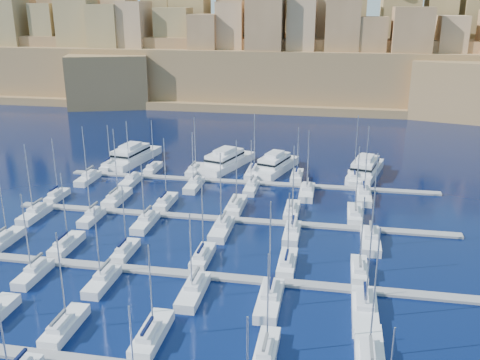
% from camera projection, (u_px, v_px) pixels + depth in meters
% --- Properties ---
extents(ground, '(600.00, 600.00, 0.00)m').
position_uv_depth(ground, '(215.00, 242.00, 91.15)').
color(ground, black).
rests_on(ground, ground).
extents(pontoon_mid_near, '(84.00, 2.00, 0.40)m').
position_uv_depth(pontoon_mid_near, '(197.00, 275.00, 79.90)').
color(pontoon_mid_near, slate).
rests_on(pontoon_mid_near, ground).
extents(pontoon_mid_far, '(84.00, 2.00, 0.40)m').
position_uv_depth(pontoon_mid_far, '(227.00, 219.00, 100.42)').
color(pontoon_mid_far, slate).
rests_on(pontoon_mid_far, ground).
extents(pontoon_far, '(84.00, 2.00, 0.40)m').
position_uv_depth(pontoon_far, '(247.00, 182.00, 120.94)').
color(pontoon_far, slate).
rests_on(pontoon_far, ground).
extents(sailboat_2, '(2.63, 8.77, 13.46)m').
position_uv_depth(sailboat_2, '(65.00, 326.00, 66.29)').
color(sailboat_2, silver).
rests_on(sailboat_2, ground).
extents(sailboat_3, '(2.83, 9.42, 12.68)m').
position_uv_depth(sailboat_3, '(152.00, 334.00, 64.65)').
color(sailboat_3, silver).
rests_on(sailboat_3, ground).
extents(sailboat_4, '(2.43, 8.09, 13.17)m').
position_uv_depth(sailboat_4, '(266.00, 351.00, 61.61)').
color(sailboat_4, silver).
rests_on(sailboat_4, ground).
extents(sailboat_5, '(3.23, 10.78, 16.59)m').
position_uv_depth(sailboat_5, '(369.00, 355.00, 60.81)').
color(sailboat_5, silver).
rests_on(sailboat_5, ground).
extents(sailboat_12, '(2.57, 8.55, 14.70)m').
position_uv_depth(sailboat_12, '(5.00, 239.00, 90.58)').
color(sailboat_12, silver).
rests_on(sailboat_12, ground).
extents(sailboat_13, '(2.58, 8.61, 13.30)m').
position_uv_depth(sailboat_13, '(67.00, 244.00, 88.68)').
color(sailboat_13, silver).
rests_on(sailboat_13, ground).
extents(sailboat_14, '(2.28, 7.60, 12.05)m').
position_uv_depth(sailboat_14, '(125.00, 251.00, 86.40)').
color(sailboat_14, silver).
rests_on(sailboat_14, ground).
extents(sailboat_15, '(2.48, 8.27, 13.59)m').
position_uv_depth(sailboat_15, '(203.00, 256.00, 84.49)').
color(sailboat_15, silver).
rests_on(sailboat_15, ground).
extents(sailboat_16, '(2.60, 8.67, 12.35)m').
position_uv_depth(sailboat_16, '(287.00, 263.00, 82.37)').
color(sailboat_16, silver).
rests_on(sailboat_16, ground).
extents(sailboat_17, '(2.43, 8.09, 12.56)m').
position_uv_depth(sailboat_17, '(359.00, 270.00, 80.22)').
color(sailboat_17, silver).
rests_on(sailboat_17, ground).
extents(sailboat_19, '(2.43, 8.11, 13.73)m').
position_uv_depth(sailboat_19, '(34.00, 273.00, 79.21)').
color(sailboat_19, silver).
rests_on(sailboat_19, ground).
extents(sailboat_20, '(2.56, 8.54, 12.58)m').
position_uv_depth(sailboat_20, '(103.00, 281.00, 77.12)').
color(sailboat_20, silver).
rests_on(sailboat_20, ground).
extents(sailboat_21, '(2.83, 9.44, 12.93)m').
position_uv_depth(sailboat_21, '(193.00, 291.00, 74.34)').
color(sailboat_21, silver).
rests_on(sailboat_21, ground).
extents(sailboat_22, '(3.06, 10.19, 15.50)m').
position_uv_depth(sailboat_22, '(270.00, 300.00, 72.12)').
color(sailboat_22, silver).
rests_on(sailboat_22, ground).
extents(sailboat_23, '(3.24, 10.80, 17.67)m').
position_uv_depth(sailboat_23, '(365.00, 310.00, 69.67)').
color(sailboat_23, silver).
rests_on(sailboat_23, ground).
extents(sailboat_24, '(2.20, 7.32, 13.15)m').
position_uv_depth(sailboat_24, '(57.00, 196.00, 110.92)').
color(sailboat_24, silver).
rests_on(sailboat_24, ground).
extents(sailboat_25, '(2.92, 9.74, 15.36)m').
position_uv_depth(sailboat_25, '(117.00, 198.00, 109.82)').
color(sailboat_25, silver).
rests_on(sailboat_25, ground).
extents(sailboat_26, '(2.61, 8.71, 14.09)m').
position_uv_depth(sailboat_26, '(166.00, 202.00, 107.52)').
color(sailboat_26, silver).
rests_on(sailboat_26, ground).
extents(sailboat_27, '(2.95, 9.82, 14.19)m').
position_uv_depth(sailboat_27, '(236.00, 206.00, 105.55)').
color(sailboat_27, silver).
rests_on(sailboat_27, ground).
extents(sailboat_28, '(2.65, 8.84, 13.78)m').
position_uv_depth(sailboat_28, '(292.00, 210.00, 103.17)').
color(sailboat_28, silver).
rests_on(sailboat_28, ground).
extents(sailboat_29, '(2.80, 9.33, 14.16)m').
position_uv_depth(sailboat_29, '(355.00, 214.00, 101.33)').
color(sailboat_29, silver).
rests_on(sailboat_29, ground).
extents(sailboat_30, '(2.69, 8.97, 14.78)m').
position_uv_depth(sailboat_30, '(35.00, 214.00, 101.50)').
color(sailboat_30, silver).
rests_on(sailboat_30, ground).
extents(sailboat_31, '(2.36, 7.86, 12.22)m').
position_uv_depth(sailboat_31, '(92.00, 217.00, 100.05)').
color(sailboat_31, silver).
rests_on(sailboat_31, ground).
extents(sailboat_32, '(2.70, 9.00, 12.48)m').
position_uv_depth(sailboat_32, '(146.00, 222.00, 97.67)').
color(sailboat_32, silver).
rests_on(sailboat_32, ground).
extents(sailboat_33, '(2.95, 9.83, 15.17)m').
position_uv_depth(sailboat_33, '(222.00, 229.00, 94.80)').
color(sailboat_33, silver).
rests_on(sailboat_33, ground).
extents(sailboat_34, '(2.64, 8.81, 14.88)m').
position_uv_depth(sailboat_34, '(292.00, 233.00, 93.12)').
color(sailboat_34, silver).
rests_on(sailboat_34, ground).
extents(sailboat_35, '(3.07, 10.25, 16.53)m').
position_uv_depth(sailboat_35, '(370.00, 240.00, 90.15)').
color(sailboat_35, silver).
rests_on(sailboat_35, ground).
extents(sailboat_36, '(2.26, 7.53, 11.21)m').
position_uv_depth(sailboat_36, '(109.00, 166.00, 131.20)').
color(sailboat_36, silver).
rests_on(sailboat_36, ground).
extents(sailboat_37, '(2.37, 7.91, 12.77)m').
position_uv_depth(sailboat_37, '(153.00, 168.00, 129.45)').
color(sailboat_37, silver).
rests_on(sailboat_37, ground).
extents(sailboat_38, '(2.68, 8.95, 13.72)m').
position_uv_depth(sailboat_38, '(195.00, 170.00, 128.12)').
color(sailboat_38, silver).
rests_on(sailboat_38, ground).
extents(sailboat_39, '(3.06, 10.19, 14.97)m').
position_uv_depth(sailboat_39, '(254.00, 172.00, 126.24)').
color(sailboat_39, silver).
rests_on(sailboat_39, ground).
extents(sailboat_40, '(2.52, 8.40, 12.43)m').
position_uv_depth(sailboat_40, '(297.00, 176.00, 123.65)').
color(sailboat_40, silver).
rests_on(sailboat_40, ground).
extents(sailboat_41, '(2.79, 9.31, 15.52)m').
position_uv_depth(sailboat_41, '(354.00, 178.00, 121.81)').
color(sailboat_41, silver).
rests_on(sailboat_41, ground).
extents(sailboat_42, '(2.67, 8.92, 13.24)m').
position_uv_depth(sailboat_42, '(88.00, 178.00, 122.00)').
color(sailboat_42, silver).
rests_on(sailboat_42, ground).
extents(sailboat_43, '(2.67, 8.89, 14.81)m').
position_uv_depth(sailboat_43, '(131.00, 181.00, 120.22)').
color(sailboat_43, silver).
rests_on(sailboat_43, ground).
extents(sailboat_44, '(2.73, 9.09, 13.03)m').
position_uv_depth(sailboat_44, '(194.00, 185.00, 117.59)').
color(sailboat_44, silver).
rests_on(sailboat_44, ground).
extents(sailboat_45, '(2.45, 8.17, 11.77)m').
position_uv_depth(sailboat_45, '(251.00, 188.00, 115.82)').
color(sailboat_45, silver).
rests_on(sailboat_45, ground).
extents(sailboat_46, '(2.90, 9.67, 14.55)m').
position_uv_depth(sailboat_46, '(307.00, 192.00, 113.04)').
color(sailboat_46, silver).
rests_on(sailboat_46, ground).
extents(sailboat_47, '(2.99, 9.97, 15.95)m').
position_uv_depth(sailboat_47, '(364.00, 196.00, 110.87)').
color(sailboat_47, silver).
rests_on(sailboat_47, ground).
extents(motor_yacht_a, '(9.04, 20.66, 5.25)m').
position_uv_depth(motor_yacht_a, '(132.00, 156.00, 136.29)').
color(motor_yacht_a, silver).
rests_on(motor_yacht_a, ground).
extents(motor_yacht_b, '(11.64, 20.62, 5.25)m').
position_uv_depth(motor_yacht_b, '(226.00, 161.00, 131.97)').
color(motor_yacht_b, silver).
rests_on(motor_yacht_b, ground).
extents(motor_yacht_c, '(10.11, 18.19, 5.25)m').
position_uv_depth(motor_yacht_c, '(275.00, 165.00, 128.78)').
color(motor_yacht_c, silver).
rests_on(motor_yacht_c, ground).
extents(motor_yacht_d, '(9.59, 19.37, 5.25)m').
position_uv_depth(motor_yacht_d, '(365.00, 169.00, 125.62)').
color(motor_yacht_d, silver).
rests_on(motor_yacht_d, ground).
extents(fortified_city, '(460.00, 108.95, 59.52)m').
position_uv_depth(fortified_city, '(295.00, 61.00, 231.34)').
color(fortified_city, brown).
rests_on(fortified_city, ground).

